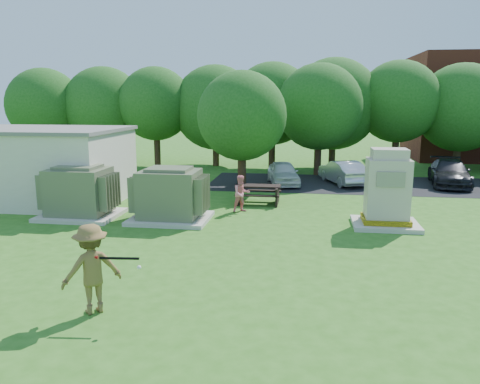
% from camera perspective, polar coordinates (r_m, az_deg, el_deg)
% --- Properties ---
extents(ground, '(120.00, 120.00, 0.00)m').
position_cam_1_polar(ground, '(13.56, -2.48, -8.70)').
color(ground, '#2D6619').
rests_on(ground, ground).
extents(service_building, '(10.00, 5.00, 3.20)m').
position_cam_1_polar(service_building, '(23.88, -25.98, 2.85)').
color(service_building, beige).
rests_on(service_building, ground).
extents(service_building_roof, '(10.20, 5.20, 0.15)m').
position_cam_1_polar(service_building_roof, '(23.72, -26.33, 6.86)').
color(service_building_roof, slate).
rests_on(service_building_roof, service_building).
extents(parking_strip, '(20.00, 6.00, 0.01)m').
position_cam_1_polar(parking_strip, '(26.81, 18.04, 0.80)').
color(parking_strip, '#232326').
rests_on(parking_strip, ground).
extents(transformer_left, '(3.00, 2.40, 2.07)m').
position_cam_1_polar(transformer_left, '(19.56, -18.97, -0.12)').
color(transformer_left, beige).
rests_on(transformer_left, ground).
extents(transformer_right, '(3.00, 2.40, 2.07)m').
position_cam_1_polar(transformer_right, '(18.17, -8.54, -0.46)').
color(transformer_right, beige).
rests_on(transformer_right, ground).
extents(generator_cabinet, '(2.37, 1.94, 2.88)m').
position_cam_1_polar(generator_cabinet, '(17.87, 17.48, -0.11)').
color(generator_cabinet, beige).
rests_on(generator_cabinet, ground).
extents(picnic_table, '(1.96, 1.47, 0.84)m').
position_cam_1_polar(picnic_table, '(20.98, 2.27, -0.01)').
color(picnic_table, black).
rests_on(picnic_table, ground).
extents(batter, '(1.48, 1.38, 2.00)m').
position_cam_1_polar(batter, '(10.81, -17.64, -8.91)').
color(batter, brown).
rests_on(batter, ground).
extents(person_at_picnic, '(0.94, 0.88, 1.54)m').
position_cam_1_polar(person_at_picnic, '(19.37, 0.18, -0.20)').
color(person_at_picnic, pink).
rests_on(person_at_picnic, ground).
extents(car_white, '(2.19, 3.92, 1.26)m').
position_cam_1_polar(car_white, '(25.82, 5.30, 2.33)').
color(car_white, white).
rests_on(car_white, ground).
extents(car_silver_a, '(2.64, 4.19, 1.30)m').
position_cam_1_polar(car_silver_a, '(26.49, 12.39, 2.39)').
color(car_silver_a, silver).
rests_on(car_silver_a, ground).
extents(car_dark, '(2.59, 4.96, 1.37)m').
position_cam_1_polar(car_dark, '(27.90, 24.17, 2.17)').
color(car_dark, black).
rests_on(car_dark, ground).
extents(batting_equipment, '(1.23, 0.25, 0.21)m').
position_cam_1_polar(batting_equipment, '(10.33, -14.76, -7.98)').
color(batting_equipment, black).
rests_on(batting_equipment, ground).
extents(tree_row, '(41.30, 13.30, 7.30)m').
position_cam_1_polar(tree_row, '(31.02, 7.22, 10.33)').
color(tree_row, '#47301E').
rests_on(tree_row, ground).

